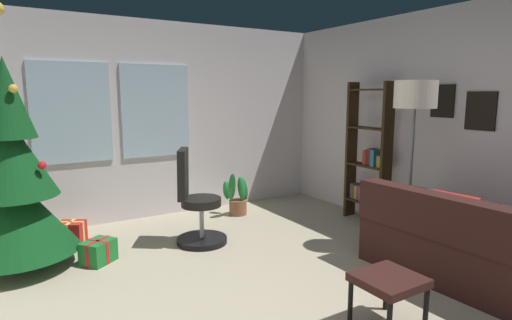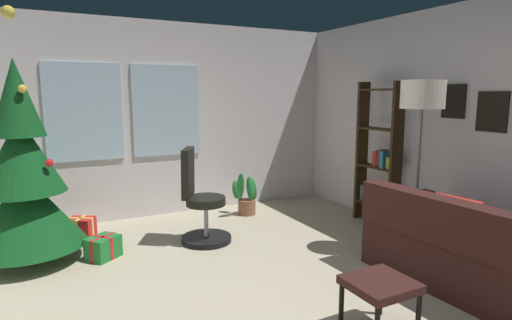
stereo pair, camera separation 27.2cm
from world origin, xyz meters
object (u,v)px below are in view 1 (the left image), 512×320
Objects in this scene: gift_box_red at (71,232)px; gift_box_green at (98,252)px; couch at (497,251)px; bookshelf at (369,161)px; holiday_tree at (14,185)px; office_chair at (196,207)px; floor_lamp at (415,103)px; potted_plant at (237,197)px; footstool at (389,284)px.

gift_box_green is at bearing -79.01° from gift_box_red.
bookshelf is (0.37, 1.88, 0.51)m from couch.
gift_box_red is at bearing 161.24° from bookshelf.
holiday_tree reaches higher than bookshelf.
office_chair is (-1.85, 2.29, 0.12)m from couch.
holiday_tree is 3.98m from floor_lamp.
office_chair is 0.60× the size of floor_lamp.
potted_plant is (0.91, 0.72, -0.17)m from office_chair.
footstool is at bearing -49.21° from holiday_tree.
gift_box_green is 0.36× the size of office_chair.
bookshelf is at bearing 69.23° from floor_lamp.
couch is 4.40m from holiday_tree.
holiday_tree is 2.30× the size of office_chair.
footstool is 0.24× the size of floor_lamp.
office_chair is at bearing 101.96° from footstool.
holiday_tree is at bearing -136.36° from gift_box_red.
gift_box_red is 3.66m from bookshelf.
holiday_tree is 2.72m from potted_plant.
potted_plant is at bearing 139.15° from bookshelf.
office_chair reaches higher than footstool.
holiday_tree is 1.77m from office_chair.
floor_lamp reaches higher than potted_plant.
gift_box_red is at bearing 179.24° from potted_plant.
potted_plant is (-0.94, 3.01, -0.05)m from couch.
floor_lamp is (1.87, -1.33, 1.14)m from office_chair.
gift_box_red is 0.33× the size of office_chair.
footstool reaches higher than gift_box_red.
floor_lamp is (1.39, 0.95, 1.22)m from footstool.
holiday_tree is 3.98m from bookshelf.
floor_lamp reaches higher than office_chair.
gift_box_green is (-1.53, 2.27, -0.22)m from footstool.
footstool is 2.59m from bookshelf.
bookshelf is (3.92, -0.67, -0.02)m from holiday_tree.
footstool is 0.24× the size of bookshelf.
office_chair is at bearing 169.51° from bookshelf.
bookshelf reaches higher than couch.
holiday_tree reaches higher than couch.
bookshelf is at bearing -7.15° from gift_box_green.
gift_box_green is at bearing 123.88° from footstool.
gift_box_green is 0.21× the size of floor_lamp.
floor_lamp is (0.02, 0.96, 1.26)m from couch.
floor_lamp is at bearing -23.96° from holiday_tree.
couch is at bearing -44.98° from gift_box_red.
office_chair is (1.04, 0.00, 0.30)m from gift_box_green.
bookshelf reaches higher than gift_box_green.
holiday_tree is 1.37× the size of floor_lamp.
office_chair is 2.29m from bookshelf.
potted_plant is (2.62, 0.46, -0.57)m from holiday_tree.
office_chair is at bearing -141.77° from potted_plant.
holiday_tree is 6.92× the size of gift_box_red.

